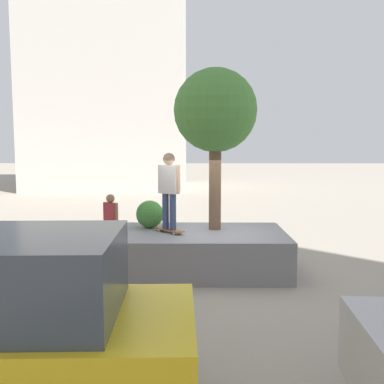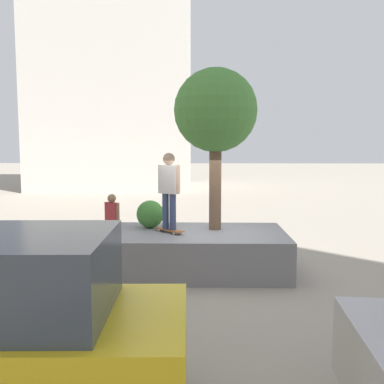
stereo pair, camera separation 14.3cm
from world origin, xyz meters
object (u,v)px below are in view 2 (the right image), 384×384
planter_ledge (192,251)px  skateboarder (169,186)px  passerby_with_bag (112,217)px  skateboard (169,230)px  plaza_tree (216,112)px

planter_ledge → skateboarder: skateboarder is taller
passerby_with_bag → skateboarder: bearing=127.8°
skateboard → skateboarder: 1.00m
planter_ledge → passerby_with_bag: passerby_with_bag is taller
planter_ledge → skateboard: bearing=12.1°
skateboard → passerby_with_bag: (1.73, -2.23, -0.08)m
skateboard → passerby_with_bag: 2.82m
passerby_with_bag → skateboard: bearing=127.8°
planter_ledge → plaza_tree: 3.19m
skateboard → skateboarder: skateboarder is taller
skateboard → passerby_with_bag: passerby_with_bag is taller
skateboard → passerby_with_bag: size_ratio=0.47×
plaza_tree → passerby_with_bag: bearing=-33.2°
planter_ledge → skateboarder: 1.59m
planter_ledge → plaza_tree: plaza_tree is taller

